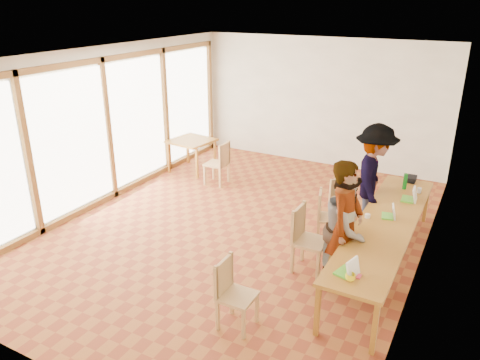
# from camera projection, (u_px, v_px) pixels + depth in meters

# --- Properties ---
(ground) EXTENTS (8.00, 8.00, 0.00)m
(ground) POSITION_uv_depth(u_px,v_px,m) (241.00, 227.00, 8.35)
(ground) COLOR #955124
(ground) RESTS_ON ground
(wall_back) EXTENTS (6.00, 0.10, 3.00)m
(wall_back) POSITION_uv_depth(u_px,v_px,m) (321.00, 102.00, 11.07)
(wall_back) COLOR white
(wall_back) RESTS_ON ground
(wall_front) EXTENTS (6.00, 0.10, 3.00)m
(wall_front) POSITION_uv_depth(u_px,v_px,m) (45.00, 256.00, 4.53)
(wall_front) COLOR white
(wall_front) RESTS_ON ground
(wall_right) EXTENTS (0.10, 8.00, 3.00)m
(wall_right) POSITION_uv_depth(u_px,v_px,m) (431.00, 178.00, 6.47)
(wall_right) COLOR white
(wall_right) RESTS_ON ground
(window_wall) EXTENTS (0.10, 8.00, 3.00)m
(window_wall) POSITION_uv_depth(u_px,v_px,m) (107.00, 125.00, 9.11)
(window_wall) COLOR white
(window_wall) RESTS_ON ground
(ceiling) EXTENTS (6.00, 8.00, 0.04)m
(ceiling) POSITION_uv_depth(u_px,v_px,m) (241.00, 53.00, 7.24)
(ceiling) COLOR white
(ceiling) RESTS_ON wall_back
(communal_table) EXTENTS (0.80, 4.00, 0.75)m
(communal_table) POSITION_uv_depth(u_px,v_px,m) (386.00, 225.00, 6.88)
(communal_table) COLOR #A46E24
(communal_table) RESTS_ON ground
(side_table) EXTENTS (0.90, 0.90, 0.75)m
(side_table) POSITION_uv_depth(u_px,v_px,m) (192.00, 143.00, 10.84)
(side_table) COLOR #A46E24
(side_table) RESTS_ON ground
(chair_near) EXTENTS (0.42, 0.42, 0.48)m
(chair_near) POSITION_uv_depth(u_px,v_px,m) (230.00, 286.00, 5.70)
(chair_near) COLOR tan
(chair_near) RESTS_ON ground
(chair_mid) EXTENTS (0.47, 0.47, 0.54)m
(chair_mid) POSITION_uv_depth(u_px,v_px,m) (304.00, 232.00, 6.88)
(chair_mid) COLOR tan
(chair_mid) RESTS_ON ground
(chair_far) EXTENTS (0.51, 0.51, 0.47)m
(chair_far) POSITION_uv_depth(u_px,v_px,m) (325.00, 211.00, 7.72)
(chair_far) COLOR tan
(chair_far) RESTS_ON ground
(chair_empty) EXTENTS (0.48, 0.48, 0.44)m
(chair_empty) POSITION_uv_depth(u_px,v_px,m) (340.00, 195.00, 8.42)
(chair_empty) COLOR tan
(chair_empty) RESTS_ON ground
(chair_spare) EXTENTS (0.46, 0.46, 0.51)m
(chair_spare) POSITION_uv_depth(u_px,v_px,m) (220.00, 159.00, 10.05)
(chair_spare) COLOR tan
(chair_spare) RESTS_ON ground
(person_near) EXTENTS (0.50, 0.71, 1.86)m
(person_near) POSITION_uv_depth(u_px,v_px,m) (345.00, 225.00, 6.38)
(person_near) COLOR gray
(person_near) RESTS_ON ground
(person_mid) EXTENTS (0.63, 0.81, 1.66)m
(person_mid) POSITION_uv_depth(u_px,v_px,m) (345.00, 228.00, 6.52)
(person_mid) COLOR gray
(person_mid) RESTS_ON ground
(person_far) EXTENTS (0.95, 1.35, 1.90)m
(person_far) POSITION_uv_depth(u_px,v_px,m) (374.00, 179.00, 7.96)
(person_far) COLOR gray
(person_far) RESTS_ON ground
(laptop_near) EXTENTS (0.28, 0.30, 0.22)m
(laptop_near) POSITION_uv_depth(u_px,v_px,m) (349.00, 270.00, 5.56)
(laptop_near) COLOR #5CC230
(laptop_near) RESTS_ON communal_table
(laptop_mid) EXTENTS (0.24, 0.27, 0.20)m
(laptop_mid) POSITION_uv_depth(u_px,v_px,m) (391.00, 214.00, 7.01)
(laptop_mid) COLOR #5CC230
(laptop_mid) RESTS_ON communal_table
(laptop_far) EXTENTS (0.25, 0.29, 0.23)m
(laptop_far) POSITION_uv_depth(u_px,v_px,m) (411.00, 197.00, 7.58)
(laptop_far) COLOR #5CC230
(laptop_far) RESTS_ON communal_table
(yellow_mug) EXTENTS (0.15, 0.15, 0.09)m
(yellow_mug) POSITION_uv_depth(u_px,v_px,m) (350.00, 277.00, 5.45)
(yellow_mug) COLOR yellow
(yellow_mug) RESTS_ON communal_table
(green_bottle) EXTENTS (0.07, 0.07, 0.28)m
(green_bottle) POSITION_uv_depth(u_px,v_px,m) (405.00, 181.00, 8.01)
(green_bottle) COLOR #13791E
(green_bottle) RESTS_ON communal_table
(clear_glass) EXTENTS (0.07, 0.07, 0.09)m
(clear_glass) POSITION_uv_depth(u_px,v_px,m) (419.00, 190.00, 7.88)
(clear_glass) COLOR silver
(clear_glass) RESTS_ON communal_table
(condiment_cup) EXTENTS (0.08, 0.08, 0.06)m
(condiment_cup) POSITION_uv_depth(u_px,v_px,m) (368.00, 216.00, 7.00)
(condiment_cup) COLOR white
(condiment_cup) RESTS_ON communal_table
(pink_phone) EXTENTS (0.05, 0.10, 0.01)m
(pink_phone) POSITION_uv_depth(u_px,v_px,m) (359.00, 277.00, 5.53)
(pink_phone) COLOR #C0314C
(pink_phone) RESTS_ON communal_table
(black_pouch) EXTENTS (0.16, 0.26, 0.09)m
(black_pouch) POSITION_uv_depth(u_px,v_px,m) (411.00, 179.00, 8.38)
(black_pouch) COLOR black
(black_pouch) RESTS_ON communal_table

